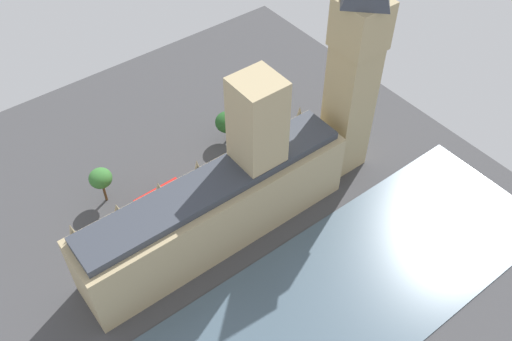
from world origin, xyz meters
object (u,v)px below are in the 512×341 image
object	(u,v)px
pedestrian_leading	(189,212)
plane_tree_by_river_gate	(227,122)
car_blue_far_end	(217,182)
street_lamp_near_tower	(228,124)
parliament_building	(223,200)
car_silver_kerbside	(261,149)
clock_tower	(356,55)
plane_tree_opposite_hall	(101,178)
double_decker_bus_under_trees	(159,198)
pedestrian_corner	(199,209)
car_yellow_cab_midblock	(124,221)

from	to	relation	value
pedestrian_leading	plane_tree_by_river_gate	distance (m)	24.75
car_blue_far_end	street_lamp_near_tower	bearing A→B (deg)	-46.17
parliament_building	car_blue_far_end	distance (m)	15.84
street_lamp_near_tower	car_silver_kerbside	bearing A→B (deg)	-158.86
clock_tower	plane_tree_opposite_hall	bearing A→B (deg)	65.63
plane_tree_opposite_hall	double_decker_bus_under_trees	bearing A→B (deg)	-136.63
clock_tower	pedestrian_corner	size ratio (longest dim) A/B	34.57
car_yellow_cab_midblock	pedestrian_corner	world-z (taller)	car_yellow_cab_midblock
double_decker_bus_under_trees	car_yellow_cab_midblock	xyz separation A→B (m)	(0.40, 8.40, -1.75)
parliament_building	clock_tower	distance (m)	38.24
parliament_building	car_yellow_cab_midblock	xyz separation A→B (m)	(14.14, 15.65, -8.90)
car_blue_far_end	pedestrian_leading	xyz separation A→B (m)	(-3.49, 9.56, -0.19)
parliament_building	car_yellow_cab_midblock	distance (m)	22.89
clock_tower	plane_tree_opposite_hall	distance (m)	57.78
car_yellow_cab_midblock	pedestrian_corner	size ratio (longest dim) A/B	2.81
car_yellow_cab_midblock	plane_tree_by_river_gate	bearing A→B (deg)	102.16
car_silver_kerbside	pedestrian_leading	distance (m)	24.60
pedestrian_corner	plane_tree_opposite_hall	bearing A→B (deg)	17.29
pedestrian_leading	car_yellow_cab_midblock	bearing A→B (deg)	-134.71
parliament_building	clock_tower	bearing A→B (deg)	-89.10
pedestrian_corner	plane_tree_by_river_gate	distance (m)	23.22
parliament_building	plane_tree_opposite_hall	distance (m)	27.53
pedestrian_corner	pedestrian_leading	bearing A→B (deg)	50.35
clock_tower	street_lamp_near_tower	size ratio (longest dim) A/B	8.69
clock_tower	car_blue_far_end	distance (m)	40.62
clock_tower	car_yellow_cab_midblock	world-z (taller)	clock_tower
pedestrian_leading	plane_tree_by_river_gate	xyz separation A→B (m)	(13.76, -19.96, 4.96)
plane_tree_opposite_hall	clock_tower	bearing A→B (deg)	-114.37
parliament_building	pedestrian_leading	world-z (taller)	parliament_building
car_silver_kerbside	street_lamp_near_tower	xyz separation A→B (m)	(8.51, 3.29, 3.61)
parliament_building	plane_tree_opposite_hall	world-z (taller)	parliament_building
parliament_building	street_lamp_near_tower	world-z (taller)	parliament_building
car_blue_far_end	car_silver_kerbside	bearing A→B (deg)	-81.45
double_decker_bus_under_trees	car_yellow_cab_midblock	size ratio (longest dim) A/B	2.32
car_yellow_cab_midblock	parliament_building	bearing A→B (deg)	46.39
clock_tower	double_decker_bus_under_trees	world-z (taller)	clock_tower
clock_tower	plane_tree_by_river_gate	size ratio (longest dim) A/B	6.94
car_blue_far_end	street_lamp_near_tower	distance (m)	15.86
double_decker_bus_under_trees	car_yellow_cab_midblock	distance (m)	8.59
plane_tree_by_river_gate	plane_tree_opposite_hall	distance (m)	31.94
plane_tree_opposite_hall	street_lamp_near_tower	world-z (taller)	plane_tree_opposite_hall
car_silver_kerbside	plane_tree_by_river_gate	distance (m)	10.12
parliament_building	plane_tree_by_river_gate	xyz separation A→B (m)	(21.93, -16.36, -4.13)
pedestrian_leading	car_blue_far_end	bearing A→B (deg)	91.65
pedestrian_corner	street_lamp_near_tower	xyz separation A→B (m)	(14.81, -18.28, 3.77)
car_silver_kerbside	car_blue_far_end	world-z (taller)	same
parliament_building	plane_tree_opposite_hall	bearing A→B (deg)	34.62
double_decker_bus_under_trees	clock_tower	bearing A→B (deg)	-110.08
clock_tower	street_lamp_near_tower	xyz separation A→B (m)	(21.93, 15.99, -24.56)
car_yellow_cab_midblock	plane_tree_by_river_gate	size ratio (longest dim) A/B	0.56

